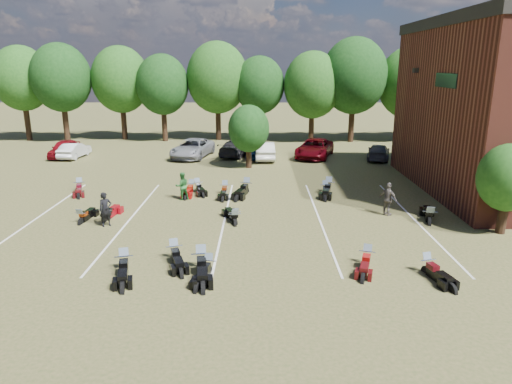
{
  "coord_description": "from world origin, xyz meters",
  "views": [
    {
      "loc": [
        -1.19,
        -19.83,
        7.85
      ],
      "look_at": [
        -1.35,
        4.0,
        1.2
      ],
      "focal_mm": 32.0,
      "sensor_mm": 36.0,
      "label": 1
    }
  ],
  "objects_px": {
    "car_4": "(254,150)",
    "person_grey": "(388,199)",
    "person_black": "(106,209)",
    "motorcycle_3": "(202,270)",
    "motorcycle_14": "(80,192)",
    "person_green": "(182,186)",
    "motorcycle_7": "(106,221)",
    "car_0": "(65,149)"
  },
  "relations": [
    {
      "from": "car_0",
      "to": "motorcycle_14",
      "type": "relative_size",
      "value": 1.96
    },
    {
      "from": "motorcycle_3",
      "to": "car_0",
      "type": "bearing_deg",
      "value": 114.32
    },
    {
      "from": "person_black",
      "to": "motorcycle_14",
      "type": "xyz_separation_m",
      "value": [
        -3.82,
        6.45,
        -0.88
      ]
    },
    {
      "from": "person_black",
      "to": "person_green",
      "type": "distance_m",
      "value": 5.64
    },
    {
      "from": "person_grey",
      "to": "car_0",
      "type": "bearing_deg",
      "value": 16.44
    },
    {
      "from": "person_black",
      "to": "motorcycle_3",
      "type": "relative_size",
      "value": 0.7
    },
    {
      "from": "car_0",
      "to": "person_black",
      "type": "distance_m",
      "value": 20.24
    },
    {
      "from": "person_black",
      "to": "motorcycle_14",
      "type": "distance_m",
      "value": 7.55
    },
    {
      "from": "person_green",
      "to": "motorcycle_3",
      "type": "xyz_separation_m",
      "value": [
        2.34,
        -9.8,
        -0.84
      ]
    },
    {
      "from": "motorcycle_3",
      "to": "car_4",
      "type": "bearing_deg",
      "value": 76.77
    },
    {
      "from": "person_green",
      "to": "motorcycle_14",
      "type": "relative_size",
      "value": 0.75
    },
    {
      "from": "car_4",
      "to": "person_black",
      "type": "xyz_separation_m",
      "value": [
        -7.24,
        -17.52,
        0.19
      ]
    },
    {
      "from": "motorcycle_7",
      "to": "motorcycle_14",
      "type": "bearing_deg",
      "value": -51.34
    },
    {
      "from": "person_grey",
      "to": "motorcycle_7",
      "type": "xyz_separation_m",
      "value": [
        -14.93,
        -1.07,
        -0.91
      ]
    },
    {
      "from": "person_black",
      "to": "person_grey",
      "type": "xyz_separation_m",
      "value": [
        14.63,
        1.8,
        0.03
      ]
    },
    {
      "from": "person_green",
      "to": "motorcycle_14",
      "type": "distance_m",
      "value": 7.15
    },
    {
      "from": "car_4",
      "to": "person_green",
      "type": "relative_size",
      "value": 2.38
    },
    {
      "from": "motorcycle_3",
      "to": "motorcycle_14",
      "type": "bearing_deg",
      "value": 120.1
    },
    {
      "from": "person_black",
      "to": "motorcycle_3",
      "type": "height_order",
      "value": "person_black"
    },
    {
      "from": "car_4",
      "to": "person_grey",
      "type": "bearing_deg",
      "value": -69.07
    },
    {
      "from": "person_grey",
      "to": "motorcycle_3",
      "type": "distance_m",
      "value": 11.53
    },
    {
      "from": "car_4",
      "to": "person_green",
      "type": "xyz_separation_m",
      "value": [
        -4.17,
        -12.79,
        0.16
      ]
    },
    {
      "from": "person_green",
      "to": "car_0",
      "type": "bearing_deg",
      "value": -68.75
    },
    {
      "from": "car_4",
      "to": "person_black",
      "type": "height_order",
      "value": "person_black"
    },
    {
      "from": "person_black",
      "to": "person_green",
      "type": "height_order",
      "value": "person_black"
    },
    {
      "from": "car_0",
      "to": "car_4",
      "type": "bearing_deg",
      "value": -2.82
    },
    {
      "from": "person_black",
      "to": "motorcycle_7",
      "type": "distance_m",
      "value": 1.18
    },
    {
      "from": "motorcycle_3",
      "to": "motorcycle_7",
      "type": "bearing_deg",
      "value": 125.94
    },
    {
      "from": "person_black",
      "to": "motorcycle_3",
      "type": "bearing_deg",
      "value": -77.99
    },
    {
      "from": "person_grey",
      "to": "car_4",
      "type": "bearing_deg",
      "value": -14.64
    },
    {
      "from": "person_grey",
      "to": "motorcycle_7",
      "type": "height_order",
      "value": "person_grey"
    },
    {
      "from": "person_green",
      "to": "person_black",
      "type": "bearing_deg",
      "value": 34.67
    },
    {
      "from": "motorcycle_3",
      "to": "motorcycle_7",
      "type": "xyz_separation_m",
      "value": [
        -5.71,
        5.81,
        0.0
      ]
    },
    {
      "from": "motorcycle_14",
      "to": "car_4",
      "type": "bearing_deg",
      "value": 26.89
    },
    {
      "from": "person_black",
      "to": "motorcycle_14",
      "type": "height_order",
      "value": "person_black"
    },
    {
      "from": "motorcycle_3",
      "to": "motorcycle_7",
      "type": "distance_m",
      "value": 8.14
    },
    {
      "from": "person_black",
      "to": "motorcycle_7",
      "type": "height_order",
      "value": "person_black"
    },
    {
      "from": "person_black",
      "to": "motorcycle_14",
      "type": "bearing_deg",
      "value": 85.77
    },
    {
      "from": "car_4",
      "to": "motorcycle_14",
      "type": "height_order",
      "value": "car_4"
    },
    {
      "from": "car_4",
      "to": "person_grey",
      "type": "relative_size",
      "value": 2.2
    },
    {
      "from": "person_green",
      "to": "motorcycle_3",
      "type": "bearing_deg",
      "value": 81.1
    },
    {
      "from": "person_green",
      "to": "person_grey",
      "type": "bearing_deg",
      "value": 143.44
    }
  ]
}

